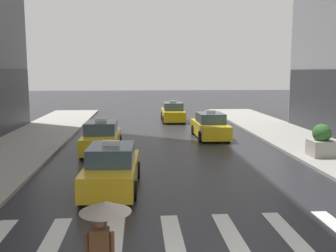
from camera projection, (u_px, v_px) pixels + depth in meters
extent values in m
cube|color=silver|center=(54.00, 239.00, 9.94)|extent=(0.50, 2.80, 0.01)
cube|color=silver|center=(114.00, 237.00, 10.05)|extent=(0.50, 2.80, 0.01)
cube|color=silver|center=(173.00, 235.00, 10.17)|extent=(0.50, 2.80, 0.01)
cube|color=silver|center=(230.00, 233.00, 10.28)|extent=(0.50, 2.80, 0.01)
cube|color=silver|center=(287.00, 232.00, 10.39)|extent=(0.50, 2.80, 0.01)
cube|color=gold|center=(112.00, 173.00, 14.21)|extent=(1.99, 4.57, 0.84)
cube|color=#384C5B|center=(111.00, 154.00, 14.00)|extent=(1.69, 2.17, 0.64)
cube|color=silver|center=(111.00, 143.00, 13.94)|extent=(0.61, 0.26, 0.18)
cylinder|color=black|center=(95.00, 170.00, 15.55)|extent=(0.25, 0.67, 0.66)
cylinder|color=black|center=(137.00, 170.00, 15.60)|extent=(0.25, 0.67, 0.66)
cylinder|color=black|center=(82.00, 191.00, 12.88)|extent=(0.25, 0.67, 0.66)
cylinder|color=black|center=(133.00, 190.00, 12.93)|extent=(0.25, 0.67, 0.66)
cube|color=#F2EAB2|center=(103.00, 158.00, 16.43)|extent=(0.20, 0.05, 0.14)
cube|color=#F2EAB2|center=(133.00, 158.00, 16.47)|extent=(0.20, 0.05, 0.14)
cube|color=yellow|center=(102.00, 141.00, 20.81)|extent=(1.88, 4.53, 0.84)
cube|color=#384C5B|center=(101.00, 127.00, 20.61)|extent=(1.64, 2.13, 0.64)
cube|color=silver|center=(101.00, 120.00, 20.55)|extent=(0.60, 0.25, 0.18)
cylinder|color=black|center=(90.00, 141.00, 22.13)|extent=(0.23, 0.66, 0.66)
cylinder|color=black|center=(119.00, 140.00, 22.23)|extent=(0.23, 0.66, 0.66)
cylinder|color=black|center=(82.00, 150.00, 19.46)|extent=(0.23, 0.66, 0.66)
cylinder|color=black|center=(116.00, 150.00, 19.56)|extent=(0.23, 0.66, 0.66)
cube|color=#F2EAB2|center=(95.00, 133.00, 23.02)|extent=(0.20, 0.04, 0.14)
cube|color=#F2EAB2|center=(117.00, 133.00, 23.09)|extent=(0.20, 0.04, 0.14)
cube|color=yellow|center=(210.00, 129.00, 25.04)|extent=(1.93, 4.55, 0.84)
cube|color=#384C5B|center=(210.00, 118.00, 24.84)|extent=(1.66, 2.15, 0.64)
cube|color=silver|center=(211.00, 112.00, 24.78)|extent=(0.61, 0.26, 0.18)
cylinder|color=black|center=(193.00, 130.00, 26.32)|extent=(0.24, 0.67, 0.66)
cylinder|color=black|center=(218.00, 129.00, 26.49)|extent=(0.24, 0.67, 0.66)
cylinder|color=black|center=(201.00, 136.00, 23.66)|extent=(0.24, 0.67, 0.66)
cylinder|color=black|center=(228.00, 136.00, 23.83)|extent=(0.24, 0.67, 0.66)
cube|color=#F2EAB2|center=(194.00, 124.00, 27.21)|extent=(0.20, 0.05, 0.14)
cube|color=#F2EAB2|center=(212.00, 124.00, 27.34)|extent=(0.20, 0.05, 0.14)
cube|color=yellow|center=(173.00, 115.00, 33.26)|extent=(1.84, 4.51, 0.84)
cube|color=#384C5B|center=(173.00, 106.00, 33.06)|extent=(1.62, 2.11, 0.64)
cube|color=silver|center=(173.00, 101.00, 33.00)|extent=(0.60, 0.24, 0.18)
cylinder|color=black|center=(162.00, 116.00, 34.57)|extent=(0.23, 0.66, 0.66)
cylinder|color=black|center=(181.00, 115.00, 34.69)|extent=(0.23, 0.66, 0.66)
cylinder|color=black|center=(164.00, 119.00, 31.91)|extent=(0.23, 0.66, 0.66)
cylinder|color=black|center=(184.00, 119.00, 32.02)|extent=(0.23, 0.66, 0.66)
cube|color=#F2EAB2|center=(164.00, 112.00, 35.46)|extent=(0.20, 0.04, 0.14)
cube|color=#F2EAB2|center=(178.00, 111.00, 35.54)|extent=(0.20, 0.04, 0.14)
cube|color=brown|center=(100.00, 244.00, 7.13)|extent=(0.36, 0.24, 0.60)
sphere|color=#9E7051|center=(99.00, 222.00, 7.08)|extent=(0.22, 0.22, 0.22)
cylinder|color=brown|center=(87.00, 247.00, 7.12)|extent=(0.09, 0.09, 0.55)
cylinder|color=brown|center=(112.00, 246.00, 7.16)|extent=(0.09, 0.09, 0.55)
cylinder|color=#4C4C4C|center=(106.00, 228.00, 7.10)|extent=(0.02, 0.02, 1.00)
cone|color=gray|center=(105.00, 207.00, 7.04)|extent=(0.96, 0.96, 0.20)
cube|color=#A8A399|center=(321.00, 148.00, 18.84)|extent=(1.10, 1.10, 0.80)
sphere|color=#33662D|center=(322.00, 133.00, 18.73)|extent=(0.90, 0.90, 0.90)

